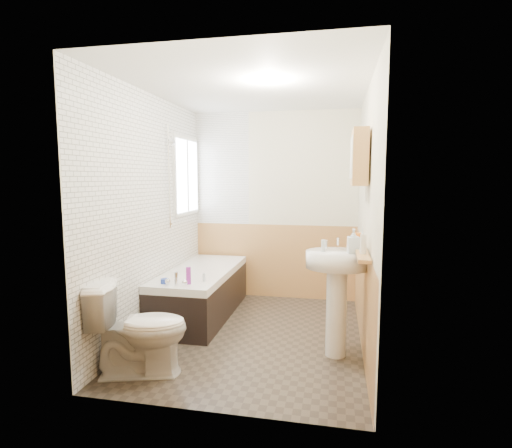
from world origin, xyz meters
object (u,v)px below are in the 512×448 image
(sink, at_px, (337,282))
(medicine_cabinet, at_px, (359,158))
(pine_shelf, at_px, (360,247))
(toilet, at_px, (139,329))
(bathtub, at_px, (202,291))

(sink, xyz_separation_m, medicine_cabinet, (0.17, 0.20, 1.12))
(pine_shelf, distance_m, medicine_cabinet, 0.82)
(toilet, bearing_deg, sink, -83.61)
(toilet, height_order, medicine_cabinet, medicine_cabinet)
(sink, relative_size, pine_shelf, 0.83)
(toilet, distance_m, medicine_cabinet, 2.43)
(bathtub, xyz_separation_m, toilet, (-0.03, -1.47, 0.10))
(toilet, height_order, pine_shelf, pine_shelf)
(sink, height_order, pine_shelf, sink)
(sink, bearing_deg, bathtub, 154.63)
(toilet, relative_size, medicine_cabinet, 1.42)
(medicine_cabinet, bearing_deg, sink, -131.33)
(bathtub, relative_size, medicine_cabinet, 3.07)
(bathtub, distance_m, sink, 1.81)
(sink, distance_m, medicine_cabinet, 1.15)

